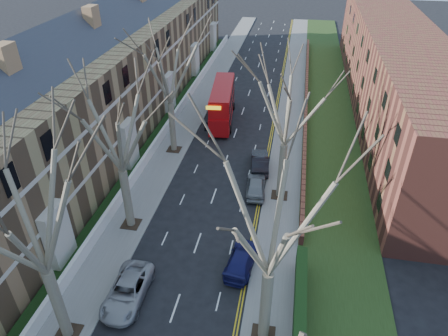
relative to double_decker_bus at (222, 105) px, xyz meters
The scene contains 16 objects.
pavement_left 5.38m from the double_decker_bus, 142.05° to the left, with size 3.00×102.00×0.12m, color slate.
pavement_right 8.85m from the double_decker_bus, 20.89° to the left, with size 3.00×102.00×0.12m, color slate.
terrace_left 13.06m from the double_decker_bus, 156.97° to the right, with size 9.70×78.00×13.60m.
flats_right 20.97m from the double_decker_bus, 19.92° to the left, with size 13.97×54.00×10.00m.
front_wall_left 7.59m from the double_decker_bus, 138.63° to the right, with size 0.30×78.00×1.00m.
grass_verge_right 13.07m from the double_decker_bus, 13.76° to the left, with size 6.00×102.00×0.06m.
tree_left_mid 31.06m from the double_decker_bus, 96.94° to the right, with size 10.50×10.50×14.71m.
tree_left_far 21.49m from the double_decker_bus, 100.36° to the right, with size 10.15×10.15×14.22m.
tree_left_dist 11.50m from the double_decker_bus, 114.69° to the right, with size 10.50×10.50×14.71m.
tree_right_mid 29.94m from the double_decker_bus, 74.48° to the right, with size 10.50×10.50×14.71m.
tree_right_far 17.48m from the double_decker_bus, 60.88° to the right, with size 10.15×10.15×14.22m.
double_decker_bus is the anchor object (origin of this frame).
car_left_far 26.79m from the double_decker_bus, 92.42° to the right, with size 2.30×4.98×1.38m, color #9B9BA1.
car_right_near 23.38m from the double_decker_bus, 75.90° to the right, with size 1.81×4.44×1.29m, color #171752.
car_right_mid 14.84m from the double_decker_bus, 67.62° to the right, with size 1.70×4.23×1.44m, color gray.
car_right_far 11.23m from the double_decker_bus, 60.30° to the right, with size 1.61×4.62×1.52m, color black.
Camera 1 is at (6.06, -6.55, 21.27)m, focal length 32.00 mm.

